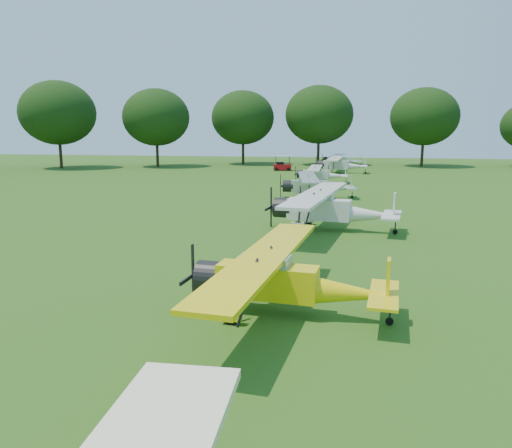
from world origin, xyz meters
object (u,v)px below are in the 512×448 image
Objects in this scene: aircraft_6 at (340,163)px; golf_cart at (282,166)px; aircraft_2 at (283,277)px; aircraft_5 at (320,173)px; aircraft_3 at (329,206)px; aircraft_7 at (340,159)px; aircraft_4 at (315,184)px.

aircraft_6 is 4.19× the size of golf_cart.
aircraft_2 is 53.40m from aircraft_6.
golf_cart reaches higher than aircraft_5.
aircraft_3 is (0.94, 13.91, 0.18)m from aircraft_2.
aircraft_7 is (-0.04, 11.89, -0.11)m from aircraft_6.
aircraft_2 is at bearing -89.00° from aircraft_5.
golf_cart is (-6.44, 28.28, -0.48)m from aircraft_4.
aircraft_7 reaches higher than aircraft_5.
aircraft_4 is 1.02× the size of aircraft_7.
aircraft_6 is at bearing 94.64° from aircraft_2.
aircraft_6 is 8.60m from golf_cart.
aircraft_5 is (-0.99, 40.31, -0.16)m from aircraft_2.
aircraft_7 is at bearing 85.16° from aircraft_5.
aircraft_7 is (1.68, 37.50, -0.02)m from aircraft_4.
aircraft_2 is 0.96× the size of aircraft_6.
aircraft_5 is 3.49× the size of golf_cart.
aircraft_5 is at bearing -95.27° from aircraft_6.
golf_cart is (-7.16, 56.06, -0.52)m from aircraft_2.
aircraft_6 is (1.98, 13.08, 0.21)m from aircraft_5.
aircraft_4 is 3.90× the size of golf_cart.
aircraft_6 is 1.09× the size of aircraft_7.
aircraft_3 is at bearing 91.84° from aircraft_2.
aircraft_4 is (-1.66, 13.87, -0.22)m from aircraft_3.
aircraft_3 reaches higher than golf_cart.
golf_cart is at bearing 108.90° from aircraft_3.
aircraft_3 is at bearing -90.24° from aircraft_4.
golf_cart reaches higher than aircraft_2.
aircraft_6 is at bearing 97.94° from aircraft_3.
aircraft_4 is at bearing -90.50° from aircraft_6.
aircraft_6 reaches higher than aircraft_2.
aircraft_4 is at bearing -84.75° from golf_cart.
aircraft_7 is at bearing 94.87° from aircraft_2.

